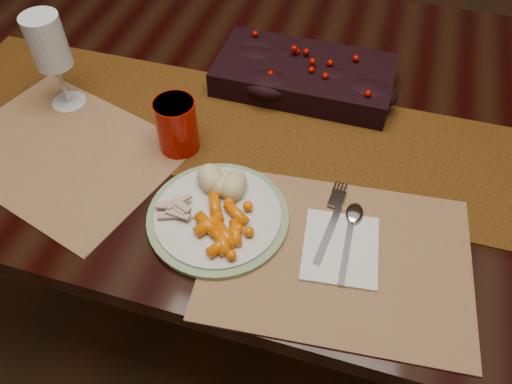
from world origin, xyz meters
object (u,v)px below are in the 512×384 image
(dining_table, at_px, (278,215))
(dinner_plate, at_px, (218,216))
(wine_glass, at_px, (55,63))
(placemat_main, at_px, (337,257))
(napkin, at_px, (341,248))
(mashed_potatoes, at_px, (224,173))
(red_cup, at_px, (177,125))
(turkey_shreds, at_px, (176,210))
(baby_carrots, at_px, (228,226))
(centerpiece, at_px, (304,72))

(dining_table, distance_m, dinner_plate, 0.50)
(wine_glass, bearing_deg, dining_table, 15.34)
(dining_table, relative_size, placemat_main, 4.27)
(dining_table, height_order, napkin, napkin)
(dining_table, height_order, placemat_main, placemat_main)
(dining_table, height_order, dinner_plate, dinner_plate)
(mashed_potatoes, relative_size, red_cup, 0.81)
(placemat_main, height_order, turkey_shreds, turkey_shreds)
(dinner_plate, relative_size, napkin, 1.73)
(napkin, bearing_deg, dinner_plate, 172.94)
(dining_table, height_order, red_cup, red_cup)
(baby_carrots, bearing_deg, centerpiece, 86.13)
(baby_carrots, height_order, red_cup, red_cup)
(red_cup, relative_size, wine_glass, 0.53)
(napkin, bearing_deg, centerpiece, 104.60)
(placemat_main, distance_m, baby_carrots, 0.18)
(dinner_plate, bearing_deg, wine_glass, 153.51)
(dinner_plate, xyz_separation_m, mashed_potatoes, (-0.01, 0.07, 0.03))
(turkey_shreds, distance_m, red_cup, 0.18)
(centerpiece, bearing_deg, placemat_main, -69.64)
(baby_carrots, height_order, wine_glass, wine_glass)
(red_cup, bearing_deg, dining_table, 47.20)
(centerpiece, distance_m, turkey_shreds, 0.43)
(dining_table, relative_size, turkey_shreds, 28.22)
(centerpiece, xyz_separation_m, turkey_shreds, (-0.12, -0.41, -0.01))
(dinner_plate, bearing_deg, centerpiece, 81.76)
(dinner_plate, relative_size, red_cup, 2.29)
(centerpiece, relative_size, wine_glass, 1.84)
(dinner_plate, bearing_deg, baby_carrots, -43.60)
(dinner_plate, bearing_deg, red_cup, 131.57)
(baby_carrots, bearing_deg, napkin, 8.10)
(turkey_shreds, relative_size, napkin, 0.46)
(placemat_main, height_order, baby_carrots, baby_carrots)
(placemat_main, bearing_deg, centerpiece, 105.06)
(red_cup, xyz_separation_m, wine_glass, (-0.27, 0.05, 0.04))
(dining_table, height_order, wine_glass, wine_glass)
(centerpiece, distance_m, napkin, 0.42)
(dinner_plate, distance_m, baby_carrots, 0.04)
(mashed_potatoes, bearing_deg, placemat_main, -21.05)
(centerpiece, distance_m, baby_carrots, 0.42)
(baby_carrots, bearing_deg, red_cup, 132.39)
(centerpiece, height_order, mashed_potatoes, centerpiece)
(wine_glass, bearing_deg, centerpiece, 22.78)
(turkey_shreds, bearing_deg, red_cup, 110.97)
(dining_table, bearing_deg, turkey_shreds, -106.32)
(baby_carrots, xyz_separation_m, mashed_potatoes, (-0.04, 0.10, 0.01))
(baby_carrots, distance_m, mashed_potatoes, 0.10)
(mashed_potatoes, xyz_separation_m, wine_glass, (-0.39, 0.13, 0.06))
(dining_table, distance_m, baby_carrots, 0.53)
(dinner_plate, distance_m, wine_glass, 0.46)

